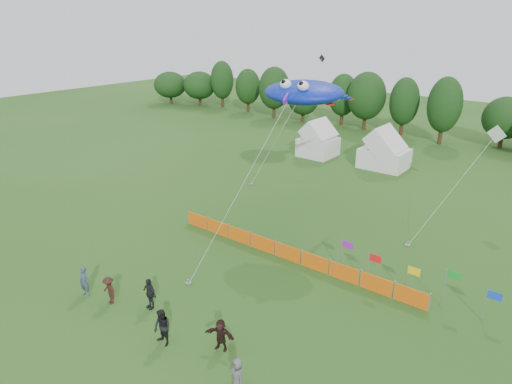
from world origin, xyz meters
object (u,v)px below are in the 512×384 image
Objects in this scene: tent_right at (385,152)px; spectator_c at (109,290)px; spectator_a at (84,282)px; spectator_d at (150,293)px; spectator_b at (162,328)px; spectator_e at (237,375)px; spectator_f at (221,335)px; tent_left at (318,141)px; stingray_kite at (307,92)px; barrier_fence at (288,253)px.

tent_right is 2.91× the size of spectator_c.
spectator_a reaches higher than spectator_d.
spectator_b is 1.18× the size of spectator_e.
spectator_c is 0.91× the size of spectator_d.
spectator_b is (3.09, -32.42, -0.72)m from tent_right.
spectator_b is 1.17× the size of spectator_f.
spectator_a is at bearing -159.52° from spectator_c.
tent_left reaches higher than spectator_a.
spectator_f is at bearing -71.98° from stingray_kite.
tent_left is 35.53m from spectator_e.
tent_left is at bearing 109.17° from spectator_d.
spectator_c is (1.69, 0.39, -0.09)m from spectator_a.
barrier_fence is at bearing 136.04° from spectator_e.
spectator_a is 1.12× the size of spectator_f.
tent_left is at bearing 117.25° from stingray_kite.
spectator_c reaches higher than spectator_f.
spectator_a is 1.74m from spectator_c.
spectator_b is at bearing -163.73° from spectator_f.
spectator_d is at bearing -107.72° from barrier_fence.
tent_right is at bearing 94.47° from spectator_c.
tent_right is 18.71m from stingray_kite.
stingray_kite is at bearing 68.08° from spectator_a.
tent_left is 2.36× the size of spectator_f.
spectator_d reaches higher than spectator_e.
spectator_a reaches higher than barrier_fence.
tent_left is 20.18m from stingray_kite.
barrier_fence is 11.31m from spectator_e.
spectator_e is (11.11, -0.10, -0.10)m from spectator_a.
spectator_c is (-4.80, 0.46, -0.13)m from spectator_b.
tent_right reaches higher than spectator_e.
tent_right is at bearing 95.18° from spectator_d.
stingray_kite is (-4.60, 14.15, 8.98)m from spectator_f.
spectator_a is 1.11× the size of spectator_c.
tent_left reaches higher than spectator_e.
barrier_fence is 11.25× the size of spectator_c.
spectator_d is 1.12× the size of spectator_e.
spectator_f is (-2.25, 1.47, 0.01)m from spectator_e.
spectator_c is 7.24m from spectator_f.
spectator_b is (10.70, -32.02, -0.74)m from tent_left.
spectator_e is at bearing -64.46° from tent_left.
tent_right is at bearing 92.90° from stingray_kite.
tent_right is at bearing 85.04° from spectator_f.
spectator_c is (5.90, -31.56, -0.87)m from tent_left.
spectator_c is at bearing 179.51° from spectator_b.
tent_right is 30.90m from spectator_d.
spectator_c is at bearing 172.81° from spectator_f.
barrier_fence is at bearing 71.36° from spectator_c.
tent_right is 32.02m from spectator_c.
barrier_fence is 10.12× the size of spectator_a.
spectator_f is at bearing -80.01° from tent_right.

